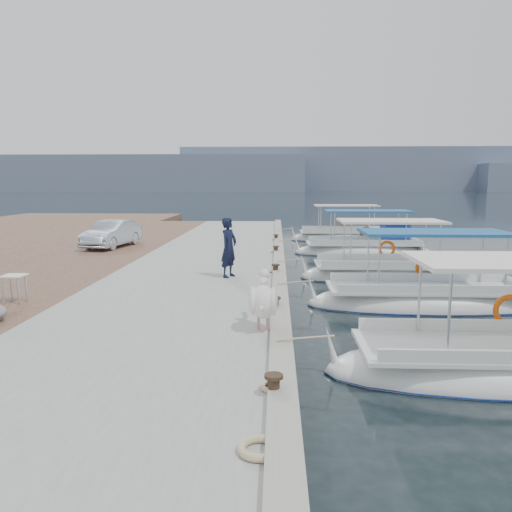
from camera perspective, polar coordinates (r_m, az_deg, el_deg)
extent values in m
plane|color=black|center=(15.88, 3.49, -4.75)|extent=(400.00, 400.00, 0.00)
cube|color=gray|center=(20.91, -5.01, -0.88)|extent=(6.00, 40.00, 0.50)
cube|color=gray|center=(20.69, 2.64, -0.09)|extent=(0.44, 40.00, 0.12)
cube|color=brown|center=(22.11, -17.97, -0.76)|extent=(4.00, 40.00, 0.50)
cube|color=slate|center=(213.98, -13.99, 9.05)|extent=(140.00, 40.00, 14.00)
cube|color=slate|center=(229.10, 12.70, 9.54)|extent=(160.00, 40.00, 18.00)
cylinder|color=silver|center=(9.02, 21.20, -6.68)|extent=(0.05, 0.05, 1.60)
torus|color=#DE540B|center=(11.61, 26.97, -5.52)|extent=(0.68, 0.12, 0.68)
ellipsoid|color=silver|center=(15.50, 18.73, -5.33)|extent=(6.88, 2.18, 1.30)
ellipsoid|color=#153396|center=(15.50, 18.73, -5.40)|extent=(6.91, 2.23, 0.22)
cube|color=silver|center=(15.39, 18.82, -3.52)|extent=(5.64, 1.88, 0.08)
cube|color=#1D5995|center=(15.20, 19.73, 2.55)|extent=(4.13, 2.01, 0.08)
cylinder|color=silver|center=(14.09, 13.86, -1.07)|extent=(0.05, 0.05, 1.60)
torus|color=#DE540B|center=(16.37, 18.89, -1.23)|extent=(0.68, 0.12, 0.68)
ellipsoid|color=silver|center=(19.45, 14.44, -2.41)|extent=(6.30, 2.33, 1.30)
ellipsoid|color=#153396|center=(19.46, 14.44, -2.47)|extent=(6.34, 2.38, 0.22)
cube|color=silver|center=(19.37, 14.49, -0.96)|extent=(5.17, 2.01, 0.08)
cube|color=silver|center=(19.21, 15.13, 3.87)|extent=(3.78, 2.15, 0.08)
cylinder|color=silver|center=(18.15, 10.78, 1.10)|extent=(0.05, 0.05, 1.60)
torus|color=#DE540B|center=(20.44, 14.72, 0.78)|extent=(0.68, 0.12, 0.68)
ellipsoid|color=silver|center=(25.94, 12.12, 0.32)|extent=(6.96, 2.17, 1.30)
ellipsoid|color=#153396|center=(25.94, 12.12, 0.28)|extent=(6.99, 2.22, 0.22)
cube|color=silver|center=(25.88, 12.16, 1.42)|extent=(5.70, 1.87, 0.08)
cube|color=#205EA2|center=(25.77, 12.65, 5.03)|extent=(4.17, 2.00, 0.08)
cylinder|color=silver|center=(24.77, 8.96, 3.06)|extent=(0.05, 0.05, 1.60)
torus|color=#DE540B|center=(26.89, 12.45, 2.63)|extent=(0.68, 0.12, 0.68)
cube|color=#153396|center=(26.13, 15.58, 2.58)|extent=(1.20, 1.52, 1.00)
ellipsoid|color=silver|center=(31.91, 9.87, 1.86)|extent=(6.49, 2.08, 1.30)
ellipsoid|color=#153396|center=(31.91, 9.87, 1.83)|extent=(6.52, 2.12, 0.22)
cube|color=silver|center=(31.86, 9.90, 2.76)|extent=(5.32, 1.79, 0.08)
cube|color=beige|center=(31.77, 10.26, 5.70)|extent=(3.89, 1.91, 0.08)
cylinder|color=silver|center=(30.86, 7.43, 4.12)|extent=(0.05, 0.05, 1.60)
torus|color=#DE540B|center=(32.83, 10.21, 3.70)|extent=(0.68, 0.12, 0.68)
cylinder|color=black|center=(7.56, 2.04, -14.62)|extent=(0.18, 0.18, 0.30)
cylinder|color=black|center=(7.51, 2.05, -13.57)|extent=(0.28, 0.28, 0.05)
cylinder|color=black|center=(12.32, 2.19, -5.50)|extent=(0.18, 0.18, 0.30)
cylinder|color=black|center=(12.29, 2.19, -4.82)|extent=(0.28, 0.28, 0.05)
cylinder|color=black|center=(17.22, 2.25, -1.51)|extent=(0.18, 0.18, 0.30)
cylinder|color=black|center=(17.19, 2.26, -1.01)|extent=(0.28, 0.28, 0.05)
cylinder|color=black|center=(22.16, 2.29, 0.71)|extent=(0.18, 0.18, 0.30)
cylinder|color=black|center=(22.14, 2.29, 1.10)|extent=(0.28, 0.28, 0.05)
cylinder|color=black|center=(27.12, 2.31, 2.12)|extent=(0.18, 0.18, 0.30)
cylinder|color=black|center=(27.11, 2.31, 2.44)|extent=(0.28, 0.28, 0.05)
cylinder|color=tan|center=(10.68, 0.29, -7.46)|extent=(0.06, 0.06, 0.38)
cylinder|color=tan|center=(10.67, 1.32, -7.48)|extent=(0.06, 0.06, 0.38)
ellipsoid|color=white|center=(10.57, 0.81, -5.28)|extent=(0.58, 0.92, 0.70)
cylinder|color=white|center=(10.82, 0.94, -3.34)|extent=(0.16, 0.33, 0.37)
sphere|color=white|center=(10.88, 0.98, -2.11)|extent=(0.23, 0.23, 0.23)
cone|color=#EAA566|center=(11.25, 1.10, -2.33)|extent=(0.14, 0.69, 0.27)
imported|color=black|center=(16.46, -3.12, 0.98)|extent=(0.75, 0.86, 1.97)
imported|color=#B0B9C9|center=(25.21, -16.15, 2.46)|extent=(2.00, 4.11, 1.30)
cylinder|color=silver|center=(14.38, -26.93, -3.59)|extent=(0.06, 0.06, 0.70)
cylinder|color=silver|center=(14.19, -25.52, -3.64)|extent=(0.06, 0.06, 0.70)
cylinder|color=silver|center=(14.72, -26.18, -3.28)|extent=(0.06, 0.06, 0.70)
cylinder|color=silver|center=(14.54, -24.79, -3.33)|extent=(0.06, 0.06, 0.70)
cube|color=white|center=(14.39, -25.95, -2.03)|extent=(0.55, 0.55, 0.03)
torus|color=#C6B284|center=(6.21, 0.45, -21.11)|extent=(0.54, 0.54, 0.10)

